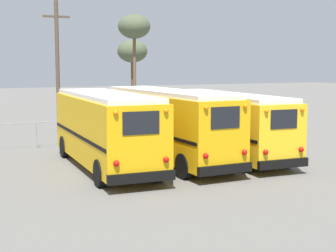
{
  "coord_description": "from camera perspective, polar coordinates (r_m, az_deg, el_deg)",
  "views": [
    {
      "loc": [
        -10.27,
        -21.51,
        4.54
      ],
      "look_at": [
        0.0,
        -0.13,
        1.68
      ],
      "focal_mm": 55.0,
      "sensor_mm": 36.0,
      "label": 1
    }
  ],
  "objects": [
    {
      "name": "school_bus_2",
      "position": [
        25.44,
        6.27,
        0.41
      ],
      "size": [
        2.85,
        10.11,
        3.12
      ],
      "color": "yellow",
      "rests_on": "ground"
    },
    {
      "name": "bare_tree_0",
      "position": [
        44.24,
        -3.97,
        8.16
      ],
      "size": [
        2.56,
        2.56,
        6.6
      ],
      "color": "brown",
      "rests_on": "ground"
    },
    {
      "name": "school_bus_1",
      "position": [
        23.95,
        -0.08,
        0.35
      ],
      "size": [
        2.57,
        10.11,
        3.35
      ],
      "color": "#EAAA0F",
      "rests_on": "ground"
    },
    {
      "name": "fence_line",
      "position": [
        30.07,
        -5.5,
        0.03
      ],
      "size": [
        14.29,
        0.06,
        1.42
      ],
      "color": "#939399",
      "rests_on": "ground"
    },
    {
      "name": "school_bus_0",
      "position": [
        22.53,
        -6.94,
        -0.17
      ],
      "size": [
        3.04,
        9.54,
        3.3
      ],
      "color": "#EAAA0F",
      "rests_on": "ground"
    },
    {
      "name": "ground_plane",
      "position": [
        24.26,
        -0.13,
        -3.91
      ],
      "size": [
        160.0,
        160.0,
        0.0
      ],
      "primitive_type": "plane",
      "color": "#66635E"
    },
    {
      "name": "utility_pole",
      "position": [
        35.4,
        -12.15,
        6.71
      ],
      "size": [
        1.8,
        0.26,
        8.72
      ],
      "color": "brown",
      "rests_on": "ground"
    },
    {
      "name": "bare_tree_1",
      "position": [
        40.24,
        -3.77,
        10.75
      ],
      "size": [
        2.48,
        2.48,
        8.35
      ],
      "color": "brown",
      "rests_on": "ground"
    }
  ]
}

